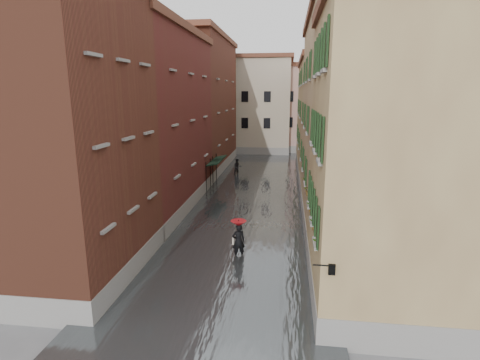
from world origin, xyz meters
The scene contains 16 objects.
ground centered at (0.00, 0.00, 0.00)m, with size 120.00×120.00×0.00m, color #5D5D5F.
floodwater centered at (0.00, 13.00, 0.10)m, with size 10.00×60.00×0.20m, color #4A4F52.
building_left_near centered at (-7.00, -2.00, 6.50)m, with size 6.00×8.00×13.00m, color brown.
building_left_mid centered at (-7.00, 9.00, 6.25)m, with size 6.00×14.00×12.50m, color #561C1B.
building_left_far centered at (-7.00, 24.00, 7.00)m, with size 6.00×16.00×14.00m, color brown.
building_right_near centered at (7.00, -2.00, 5.75)m, with size 6.00×8.00×11.50m, color olive.
building_right_mid centered at (7.00, 9.00, 6.50)m, with size 6.00×14.00×13.00m, color tan.
building_right_far centered at (7.00, 24.00, 5.75)m, with size 6.00×16.00×11.50m, color olive.
building_end_cream centered at (-3.00, 38.00, 6.50)m, with size 12.00×9.00×13.00m, color #B1A98D.
building_end_pink centered at (6.00, 40.00, 6.00)m, with size 10.00×9.00×12.00m, color tan.
awning_near centered at (-3.49, 14.56, 2.47)m, with size 1.09×2.94×2.80m.
awning_far centered at (-3.49, 16.30, 2.46)m, with size 1.09×2.92×2.80m.
wall_lantern centered at (4.33, -6.00, 3.01)m, with size 0.71×0.22×0.35m.
window_planters centered at (4.12, 0.38, 3.51)m, with size 0.59×10.70×0.84m.
pedestrian_main centered at (0.44, 0.83, 1.19)m, with size 0.85×0.85×2.06m.
pedestrian_far centered at (-2.29, 20.76, 0.90)m, with size 0.87×0.68×1.80m, color black.
Camera 1 is at (2.84, -17.27, 8.48)m, focal length 28.00 mm.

